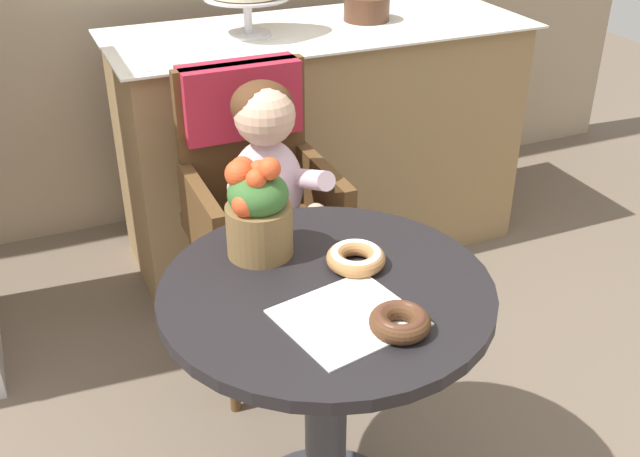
{
  "coord_description": "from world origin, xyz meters",
  "views": [
    {
      "loc": [
        -0.54,
        -1.21,
        1.61
      ],
      "look_at": [
        0.05,
        0.15,
        0.77
      ],
      "focal_mm": 42.25,
      "sensor_mm": 36.0,
      "label": 1
    }
  ],
  "objects_px": {
    "round_layer_cake": "(367,8)",
    "wicker_chair": "(253,173)",
    "seated_child": "(270,183)",
    "donut_front": "(356,257)",
    "cafe_table": "(326,363)",
    "donut_mid": "(400,321)",
    "flower_vase": "(258,209)"
  },
  "relations": [
    {
      "from": "seated_child",
      "to": "round_layer_cake",
      "type": "relative_size",
      "value": 4.23
    },
    {
      "from": "seated_child",
      "to": "round_layer_cake",
      "type": "bearing_deg",
      "value": 48.05
    },
    {
      "from": "seated_child",
      "to": "round_layer_cake",
      "type": "xyz_separation_m",
      "value": [
        0.66,
        0.73,
        0.27
      ]
    },
    {
      "from": "cafe_table",
      "to": "wicker_chair",
      "type": "bearing_deg",
      "value": 83.2
    },
    {
      "from": "seated_child",
      "to": "donut_mid",
      "type": "height_order",
      "value": "seated_child"
    },
    {
      "from": "donut_front",
      "to": "flower_vase",
      "type": "bearing_deg",
      "value": 142.11
    },
    {
      "from": "cafe_table",
      "to": "seated_child",
      "type": "xyz_separation_m",
      "value": [
        0.09,
        0.59,
        0.17
      ]
    },
    {
      "from": "flower_vase",
      "to": "seated_child",
      "type": "bearing_deg",
      "value": 66.95
    },
    {
      "from": "seated_child",
      "to": "flower_vase",
      "type": "distance_m",
      "value": 0.47
    },
    {
      "from": "round_layer_cake",
      "to": "flower_vase",
      "type": "bearing_deg",
      "value": -126.09
    },
    {
      "from": "cafe_table",
      "to": "donut_front",
      "type": "distance_m",
      "value": 0.26
    },
    {
      "from": "donut_front",
      "to": "seated_child",
      "type": "bearing_deg",
      "value": 90.17
    },
    {
      "from": "seated_child",
      "to": "flower_vase",
      "type": "relative_size",
      "value": 2.97
    },
    {
      "from": "seated_child",
      "to": "donut_mid",
      "type": "distance_m",
      "value": 0.8
    },
    {
      "from": "donut_mid",
      "to": "round_layer_cake",
      "type": "xyz_separation_m",
      "value": [
        0.68,
        1.53,
        0.2
      ]
    },
    {
      "from": "donut_front",
      "to": "donut_mid",
      "type": "bearing_deg",
      "value": -95.6
    },
    {
      "from": "seated_child",
      "to": "wicker_chair",
      "type": "bearing_deg",
      "value": 90.0
    },
    {
      "from": "cafe_table",
      "to": "flower_vase",
      "type": "xyz_separation_m",
      "value": [
        -0.09,
        0.18,
        0.32
      ]
    },
    {
      "from": "round_layer_cake",
      "to": "seated_child",
      "type": "bearing_deg",
      "value": -131.95
    },
    {
      "from": "cafe_table",
      "to": "wicker_chair",
      "type": "distance_m",
      "value": 0.77
    },
    {
      "from": "round_layer_cake",
      "to": "wicker_chair",
      "type": "bearing_deg",
      "value": -138.75
    },
    {
      "from": "wicker_chair",
      "to": "donut_front",
      "type": "xyz_separation_m",
      "value": [
        0.0,
        -0.7,
        0.1
      ]
    },
    {
      "from": "donut_front",
      "to": "cafe_table",
      "type": "bearing_deg",
      "value": -153.35
    },
    {
      "from": "donut_front",
      "to": "donut_mid",
      "type": "height_order",
      "value": "donut_mid"
    },
    {
      "from": "seated_child",
      "to": "round_layer_cake",
      "type": "distance_m",
      "value": 1.02
    },
    {
      "from": "seated_child",
      "to": "donut_front",
      "type": "xyz_separation_m",
      "value": [
        0.0,
        -0.55,
        0.06
      ]
    },
    {
      "from": "flower_vase",
      "to": "round_layer_cake",
      "type": "height_order",
      "value": "round_layer_cake"
    },
    {
      "from": "donut_mid",
      "to": "flower_vase",
      "type": "distance_m",
      "value": 0.42
    },
    {
      "from": "wicker_chair",
      "to": "seated_child",
      "type": "distance_m",
      "value": 0.16
    },
    {
      "from": "round_layer_cake",
      "to": "cafe_table",
      "type": "bearing_deg",
      "value": -119.44
    },
    {
      "from": "flower_vase",
      "to": "round_layer_cake",
      "type": "relative_size",
      "value": 1.42
    },
    {
      "from": "wicker_chair",
      "to": "donut_front",
      "type": "distance_m",
      "value": 0.71
    }
  ]
}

